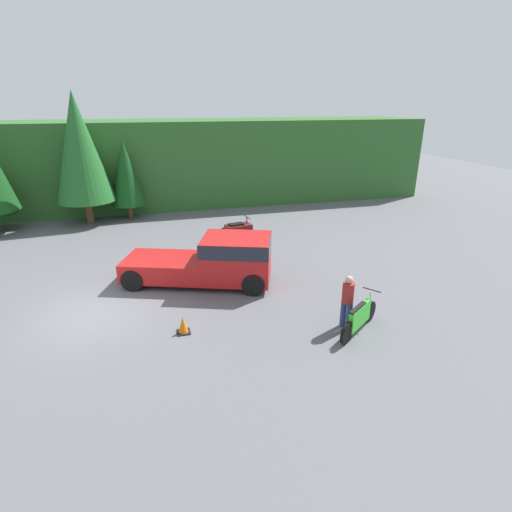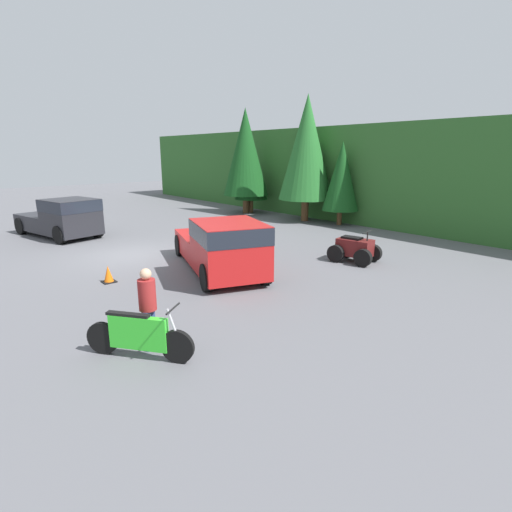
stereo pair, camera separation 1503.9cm
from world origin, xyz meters
name	(u,v)px [view 1 (the left image)]	position (x,y,z in m)	size (l,w,h in m)	color
ground_plane	(91,314)	(0.00, 0.00, 0.00)	(80.00, 80.00, 0.00)	#5B5B60
hillside_backdrop	(111,164)	(0.00, 16.00, 2.82)	(44.00, 6.00, 5.64)	#2D6028
tree_mid_right	(80,148)	(-1.26, 11.87, 4.37)	(3.27, 3.27, 7.43)	brown
tree_right	(126,173)	(1.05, 12.34, 2.79)	(2.09, 2.09, 4.75)	brown
pickup_truck_red	(215,259)	(4.55, 1.41, 1.02)	(6.14, 3.92, 1.95)	red
dirt_bike	(359,318)	(8.31, -3.37, 0.49)	(1.97, 1.49, 1.18)	black
quad_atv	(239,232)	(6.59, 6.21, 0.49)	(1.97, 1.49, 1.26)	black
rider_person	(347,300)	(8.04, -3.01, 0.97)	(0.52, 0.52, 1.79)	navy
traffic_cone	(183,325)	(2.95, -2.00, 0.25)	(0.42, 0.42, 0.55)	black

